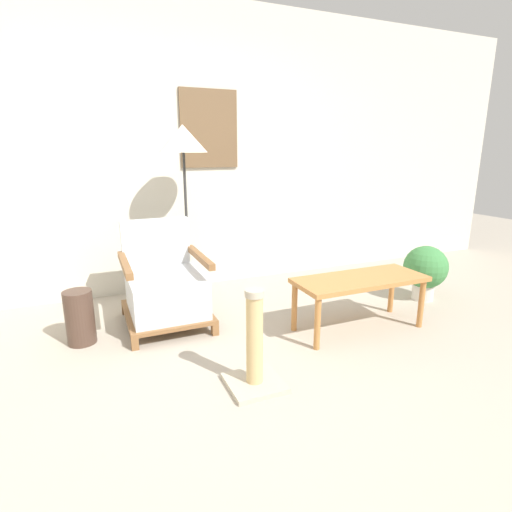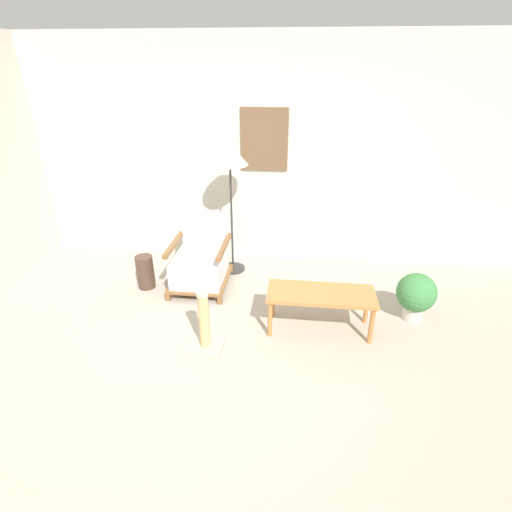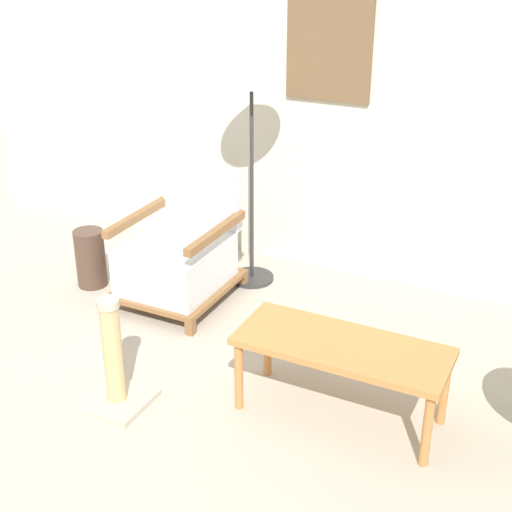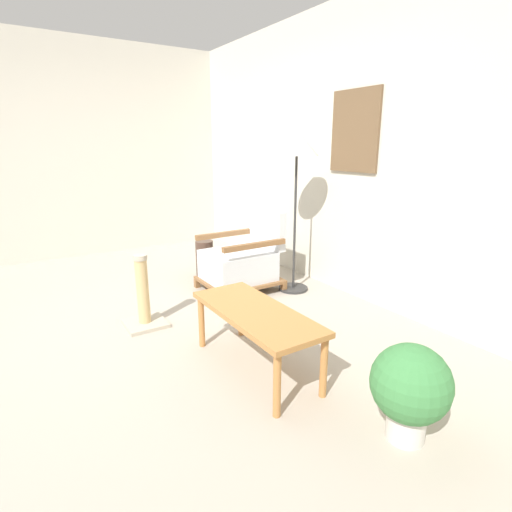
# 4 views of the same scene
# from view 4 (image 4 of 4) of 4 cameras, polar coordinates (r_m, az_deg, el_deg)

# --- Properties ---
(ground_plane) EXTENTS (14.00, 14.00, 0.00)m
(ground_plane) POSITION_cam_4_polar(r_m,az_deg,el_deg) (3.32, -18.72, -10.88)
(ground_plane) COLOR #A89E8E
(wall_back) EXTENTS (8.00, 0.09, 2.70)m
(wall_back) POSITION_cam_4_polar(r_m,az_deg,el_deg) (4.06, 11.71, 14.18)
(wall_back) COLOR beige
(wall_back) RESTS_ON ground_plane
(wall_left) EXTENTS (0.06, 8.00, 2.70)m
(wall_left) POSITION_cam_4_polar(r_m,az_deg,el_deg) (5.71, -21.92, 13.72)
(wall_left) COLOR beige
(wall_left) RESTS_ON ground_plane
(armchair) EXTENTS (0.63, 0.74, 0.80)m
(armchair) POSITION_cam_4_polar(r_m,az_deg,el_deg) (4.03, -2.04, -0.77)
(armchair) COLOR brown
(armchair) RESTS_ON ground_plane
(floor_lamp) EXTENTS (0.41, 0.41, 1.56)m
(floor_lamp) POSITION_cam_4_polar(r_m,az_deg,el_deg) (3.87, 5.84, 14.43)
(floor_lamp) COLOR #2D2D2D
(floor_lamp) RESTS_ON ground_plane
(coffee_table) EXTENTS (1.02, 0.41, 0.42)m
(coffee_table) POSITION_cam_4_polar(r_m,az_deg,el_deg) (2.58, -0.05, -8.78)
(coffee_table) COLOR #B2753D
(coffee_table) RESTS_ON ground_plane
(vase) EXTENTS (0.20, 0.20, 0.39)m
(vase) POSITION_cam_4_polar(r_m,az_deg,el_deg) (4.54, -7.35, -0.28)
(vase) COLOR #473328
(vase) RESTS_ON ground_plane
(potted_plant) EXTENTS (0.39, 0.39, 0.51)m
(potted_plant) POSITION_cam_4_polar(r_m,az_deg,el_deg) (2.18, 21.17, -17.04)
(potted_plant) COLOR beige
(potted_plant) RESTS_ON ground_plane
(scratching_post) EXTENTS (0.32, 0.32, 0.60)m
(scratching_post) POSITION_cam_4_polar(r_m,az_deg,el_deg) (3.37, -15.77, -6.21)
(scratching_post) COLOR #B2A893
(scratching_post) RESTS_ON ground_plane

